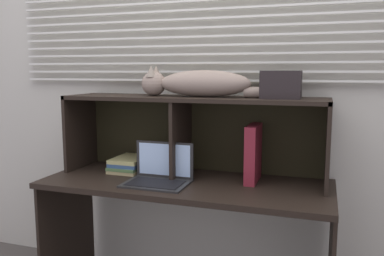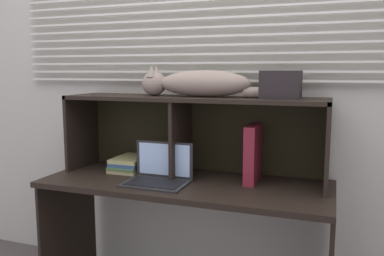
{
  "view_description": "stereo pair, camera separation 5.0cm",
  "coord_description": "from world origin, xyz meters",
  "views": [
    {
      "loc": [
        0.7,
        -1.78,
        1.3
      ],
      "look_at": [
        0.0,
        0.33,
        0.99
      ],
      "focal_mm": 37.36,
      "sensor_mm": 36.0,
      "label": 1
    },
    {
      "loc": [
        0.75,
        -1.76,
        1.3
      ],
      "look_at": [
        0.0,
        0.33,
        0.99
      ],
      "focal_mm": 37.36,
      "sensor_mm": 36.0,
      "label": 2
    }
  ],
  "objects": [
    {
      "name": "storage_box",
      "position": [
        0.48,
        0.33,
        1.23
      ],
      "size": [
        0.2,
        0.17,
        0.14
      ],
      "primitive_type": "cube",
      "color": "black",
      "rests_on": "hutch_shelf_unit"
    },
    {
      "name": "cat",
      "position": [
        0.03,
        0.33,
        1.24
      ],
      "size": [
        0.83,
        0.17,
        0.17
      ],
      "color": "gray",
      "rests_on": "hutch_shelf_unit"
    },
    {
      "name": "binder_upright",
      "position": [
        0.35,
        0.33,
        0.87
      ],
      "size": [
        0.06,
        0.23,
        0.31
      ],
      "primitive_type": "cube",
      "color": "maroon",
      "rests_on": "desk"
    },
    {
      "name": "back_panel_with_blinds",
      "position": [
        0.0,
        0.55,
        1.26
      ],
      "size": [
        4.4,
        0.08,
        2.5
      ],
      "color": "beige",
      "rests_on": "ground"
    },
    {
      "name": "desk",
      "position": [
        0.0,
        0.21,
        0.58
      ],
      "size": [
        1.55,
        0.6,
        0.71
      ],
      "color": "black",
      "rests_on": "ground"
    },
    {
      "name": "hutch_shelf_unit",
      "position": [
        -0.01,
        0.36,
        1.03
      ],
      "size": [
        1.47,
        0.34,
        0.45
      ],
      "color": "black",
      "rests_on": "desk"
    },
    {
      "name": "book_stack",
      "position": [
        -0.4,
        0.33,
        0.75
      ],
      "size": [
        0.18,
        0.26,
        0.08
      ],
      "color": "tan",
      "rests_on": "desk"
    },
    {
      "name": "laptop",
      "position": [
        -0.12,
        0.14,
        0.75
      ],
      "size": [
        0.33,
        0.24,
        0.21
      ],
      "color": "#242424",
      "rests_on": "desk"
    }
  ]
}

